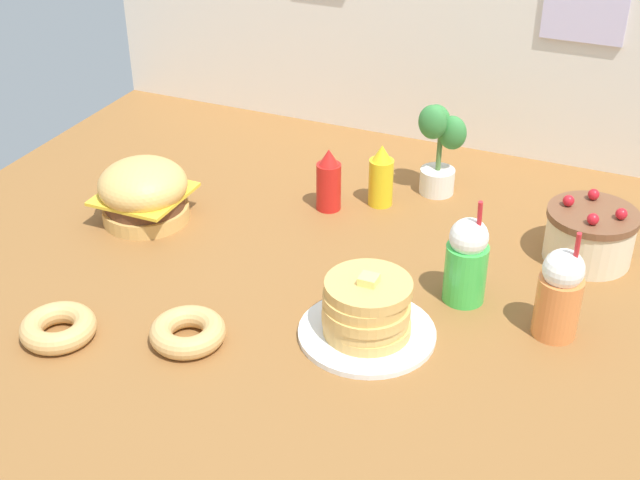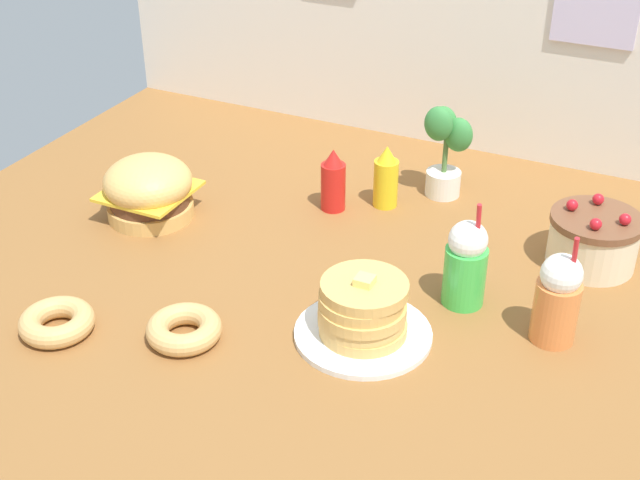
# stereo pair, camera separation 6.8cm
# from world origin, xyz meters

# --- Properties ---
(ground_plane) EXTENTS (2.40, 1.98, 0.02)m
(ground_plane) POSITION_xyz_m (0.00, 0.00, -0.01)
(ground_plane) COLOR brown
(back_wall) EXTENTS (2.40, 0.04, 0.82)m
(back_wall) POSITION_xyz_m (0.00, 0.98, 0.41)
(back_wall) COLOR silver
(back_wall) RESTS_ON ground_plane
(burger) EXTENTS (0.25, 0.25, 0.18)m
(burger) POSITION_xyz_m (-0.60, 0.14, 0.09)
(burger) COLOR #DBA859
(burger) RESTS_ON ground_plane
(pancake_stack) EXTENTS (0.32, 0.32, 0.17)m
(pancake_stack) POSITION_xyz_m (0.17, -0.13, 0.06)
(pancake_stack) COLOR white
(pancake_stack) RESTS_ON ground_plane
(layer_cake) EXTENTS (0.24, 0.24, 0.17)m
(layer_cake) POSITION_xyz_m (0.59, 0.42, 0.07)
(layer_cake) COLOR beige
(layer_cake) RESTS_ON ground_plane
(ketchup_bottle) EXTENTS (0.07, 0.07, 0.19)m
(ketchup_bottle) POSITION_xyz_m (-0.14, 0.40, 0.09)
(ketchup_bottle) COLOR red
(ketchup_bottle) RESTS_ON ground_plane
(mustard_bottle) EXTENTS (0.07, 0.07, 0.19)m
(mustard_bottle) POSITION_xyz_m (-0.01, 0.49, 0.09)
(mustard_bottle) COLOR yellow
(mustard_bottle) RESTS_ON ground_plane
(cream_soda_cup) EXTENTS (0.10, 0.10, 0.28)m
(cream_soda_cup) POSITION_xyz_m (0.34, 0.11, 0.11)
(cream_soda_cup) COLOR green
(cream_soda_cup) RESTS_ON ground_plane
(orange_float_cup) EXTENTS (0.10, 0.10, 0.28)m
(orange_float_cup) POSITION_xyz_m (0.57, 0.06, 0.11)
(orange_float_cup) COLOR orange
(orange_float_cup) RESTS_ON ground_plane
(donut_pink_glaze) EXTENTS (0.18, 0.18, 0.05)m
(donut_pink_glaze) POSITION_xyz_m (-0.48, -0.42, 0.03)
(donut_pink_glaze) COLOR tan
(donut_pink_glaze) RESTS_ON ground_plane
(donut_chocolate) EXTENTS (0.18, 0.18, 0.05)m
(donut_chocolate) POSITION_xyz_m (-0.20, -0.31, 0.03)
(donut_chocolate) COLOR tan
(donut_chocolate) RESTS_ON ground_plane
(potted_plant) EXTENTS (0.14, 0.11, 0.29)m
(potted_plant) POSITION_xyz_m (0.11, 0.62, 0.15)
(potted_plant) COLOR white
(potted_plant) RESTS_ON ground_plane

